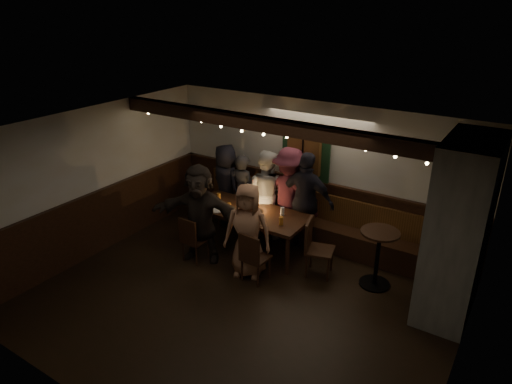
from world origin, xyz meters
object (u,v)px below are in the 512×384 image
Objects in this scene: chair_near_left at (192,237)px; high_top at (378,251)px; person_b at (243,192)px; chair_near_right at (253,255)px; person_d at (289,194)px; person_g at (248,231)px; person_c at (266,193)px; person_f at (200,213)px; dining_table at (250,214)px; person_a at (226,184)px; chair_end at (315,244)px; person_e at (306,201)px.

chair_near_left is 0.87× the size of high_top.
chair_near_right is at bearing 128.03° from person_b.
high_top is at bearing 163.26° from person_d.
person_c is at bearing 92.36° from person_g.
dining_table is at bearing 37.08° from person_f.
chair_near_right is 2.31m from person_a.
person_a is at bearing 160.98° from chair_end.
person_a is at bearing 136.56° from chair_near_right.
chair_end is 0.61× the size of person_g.
dining_table is at bearing 57.04° from chair_near_left.
dining_table is 1.09m from chair_near_right.
person_f is at bearing 60.52° from person_d.
person_e is (-1.52, 0.51, 0.30)m from high_top.
person_d reaches higher than person_g.
chair_near_left is 1.08m from person_g.
chair_end is 2.52m from person_a.
person_d reaches higher than person_f.
chair_near_right is 0.58× the size of person_b.
chair_near_right is at bearing -54.18° from dining_table.
person_e is 1.14× the size of person_g.
chair_near_left is at bearing 48.54° from person_e.
dining_table is at bearing 166.49° from person_a.
person_b is at bearing 109.27° from person_g.
person_g is at bearing -14.76° from person_f.
high_top is at bearing 13.57° from chair_end.
chair_near_left is at bearing -157.61° from chair_end.
person_e is (1.40, -0.03, 0.15)m from person_b.
dining_table is 1.03m from person_e.
chair_near_left is 0.53× the size of person_g.
chair_near_right is 0.50× the size of person_f.
person_e is at bearing -161.61° from person_a.
person_d is (0.96, 1.67, 0.42)m from chair_near_left.
person_d is 0.99× the size of person_e.
person_g is at bearing 11.90° from chair_near_left.
dining_table is 2.32m from high_top.
person_g reaches higher than chair_end.
chair_end is 0.56× the size of person_f.
dining_table is 1.25m from person_a.
chair_near_left is 0.86× the size of chair_end.
person_c is at bearing 114.73° from chair_near_right.
chair_end reaches higher than chair_near_left.
high_top reaches higher than dining_table.
high_top is at bearing 168.67° from person_b.
person_b is 0.95× the size of person_g.
person_g is (-0.37, -1.32, -0.11)m from person_e.
high_top is at bearing 19.53° from chair_near_left.
person_g reaches higher than person_b.
person_g is at bearing -147.59° from chair_end.
person_d reaches higher than person_a.
dining_table is at bearing 65.73° from person_d.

